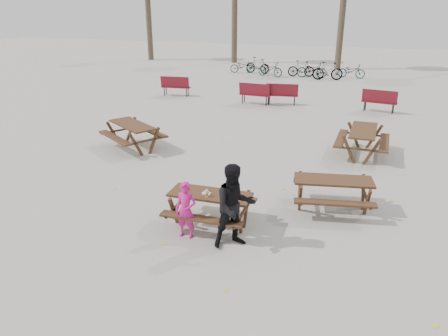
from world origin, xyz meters
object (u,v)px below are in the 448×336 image
(adult, at_px, (234,206))
(picnic_table_far, at_px, (362,143))
(food_tray, at_px, (206,194))
(picnic_table_east, at_px, (332,194))
(main_picnic_table, at_px, (210,201))
(child, at_px, (186,210))
(soda_bottle, at_px, (207,194))
(picnic_table_north, at_px, (133,136))

(adult, distance_m, picnic_table_far, 6.96)
(food_tray, xyz_separation_m, picnic_table_east, (2.58, 1.68, -0.40))
(main_picnic_table, relative_size, picnic_table_far, 0.90)
(child, height_order, picnic_table_far, child)
(picnic_table_east, bearing_deg, food_tray, -156.75)
(main_picnic_table, bearing_deg, child, -116.67)
(food_tray, relative_size, picnic_table_east, 0.10)
(food_tray, xyz_separation_m, adult, (0.81, -0.59, 0.09))
(child, bearing_deg, picnic_table_east, 37.98)
(soda_bottle, relative_size, picnic_table_east, 0.09)
(picnic_table_east, xyz_separation_m, picnic_table_north, (-6.78, 2.66, 0.03))
(child, xyz_separation_m, adult, (1.07, -0.02, 0.26))
(food_tray, height_order, adult, adult)
(food_tray, height_order, soda_bottle, soda_bottle)
(soda_bottle, xyz_separation_m, picnic_table_east, (2.53, 1.79, -0.45))
(main_picnic_table, relative_size, adult, 1.02)
(soda_bottle, height_order, picnic_table_east, soda_bottle)
(main_picnic_table, xyz_separation_m, soda_bottle, (-0.01, -0.18, 0.26))
(picnic_table_far, bearing_deg, food_tray, 154.57)
(food_tray, height_order, child, child)
(food_tray, height_order, picnic_table_north, picnic_table_north)
(adult, distance_m, picnic_table_east, 2.92)
(main_picnic_table, bearing_deg, picnic_table_east, 32.71)
(soda_bottle, bearing_deg, adult, -32.14)
(soda_bottle, relative_size, adult, 0.10)
(food_tray, bearing_deg, picnic_table_north, 134.04)
(adult, height_order, picnic_table_north, adult)
(food_tray, relative_size, soda_bottle, 1.06)
(picnic_table_north, bearing_deg, child, -17.26)
(main_picnic_table, distance_m, adult, 1.04)
(soda_bottle, bearing_deg, child, -123.87)
(child, relative_size, adult, 0.70)
(food_tray, relative_size, child, 0.14)
(child, bearing_deg, main_picnic_table, 62.90)
(main_picnic_table, distance_m, soda_bottle, 0.31)
(picnic_table_far, bearing_deg, soda_bottle, 155.37)
(soda_bottle, height_order, child, child)
(soda_bottle, xyz_separation_m, picnic_table_far, (3.11, 6.05, -0.42))
(main_picnic_table, height_order, food_tray, food_tray)
(child, bearing_deg, food_tray, 65.15)
(adult, bearing_deg, picnic_table_north, 100.48)
(main_picnic_table, xyz_separation_m, picnic_table_far, (3.10, 5.88, -0.15))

